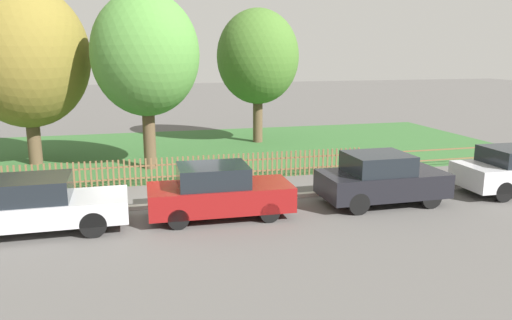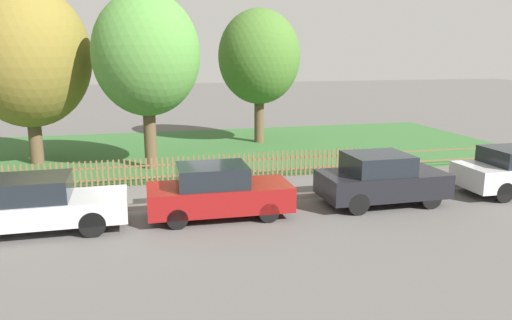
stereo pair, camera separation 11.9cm
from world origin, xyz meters
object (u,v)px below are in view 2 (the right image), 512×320
at_px(parked_car_navy_estate, 381,179).
at_px(tree_nearest_kerb, 28,57).
at_px(parked_car_silver_hatchback, 33,204).
at_px(covered_motorcycle, 223,172).
at_px(tree_mid_park, 259,57).
at_px(parked_car_black_saloon, 218,192).
at_px(tree_behind_motorcycle, 146,55).

bearing_deg(parked_car_navy_estate, tree_nearest_kerb, 142.19).
xyz_separation_m(parked_car_silver_hatchback, covered_motorcycle, (5.49, 2.71, -0.10)).
xyz_separation_m(covered_motorcycle, tree_mid_park, (3.46, 8.56, 3.68)).
height_order(parked_car_navy_estate, tree_mid_park, tree_mid_park).
height_order(parked_car_silver_hatchback, covered_motorcycle, parked_car_silver_hatchback).
bearing_deg(tree_mid_park, tree_nearest_kerb, -165.58).
bearing_deg(tree_nearest_kerb, covered_motorcycle, -41.05).
bearing_deg(parked_car_navy_estate, tree_mid_park, 94.56).
bearing_deg(parked_car_black_saloon, parked_car_navy_estate, 1.75).
bearing_deg(parked_car_navy_estate, parked_car_silver_hatchback, 179.85).
distance_m(parked_car_silver_hatchback, parked_car_black_saloon, 4.82).
relative_size(tree_nearest_kerb, tree_behind_motorcycle, 1.06).
bearing_deg(parked_car_navy_estate, parked_car_black_saloon, -179.91).
xyz_separation_m(parked_car_black_saloon, tree_nearest_kerb, (-6.14, 8.66, 3.63)).
xyz_separation_m(covered_motorcycle, tree_nearest_kerb, (-6.80, 5.92, 3.74)).
bearing_deg(parked_car_black_saloon, tree_mid_park, 71.48).
xyz_separation_m(tree_nearest_kerb, tree_mid_park, (10.26, 2.64, -0.06)).
distance_m(parked_car_silver_hatchback, parked_car_navy_estate, 9.87).
relative_size(parked_car_black_saloon, covered_motorcycle, 2.16).
height_order(tree_nearest_kerb, tree_behind_motorcycle, tree_nearest_kerb).
bearing_deg(covered_motorcycle, parked_car_silver_hatchback, -153.34).
relative_size(parked_car_silver_hatchback, tree_nearest_kerb, 0.63).
height_order(parked_car_black_saloon, covered_motorcycle, parked_car_black_saloon).
xyz_separation_m(parked_car_navy_estate, tree_mid_park, (-0.92, 11.28, 3.52)).
bearing_deg(parked_car_silver_hatchback, covered_motorcycle, 25.99).
relative_size(parked_car_navy_estate, covered_motorcycle, 2.03).
height_order(parked_car_navy_estate, covered_motorcycle, parked_car_navy_estate).
height_order(parked_car_silver_hatchback, parked_car_navy_estate, parked_car_navy_estate).
bearing_deg(tree_nearest_kerb, parked_car_navy_estate, -37.69).
bearing_deg(parked_car_black_saloon, tree_behind_motorcycle, 104.72).
relative_size(covered_motorcycle, tree_mid_park, 0.28).
bearing_deg(tree_behind_motorcycle, tree_nearest_kerb, 156.16).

